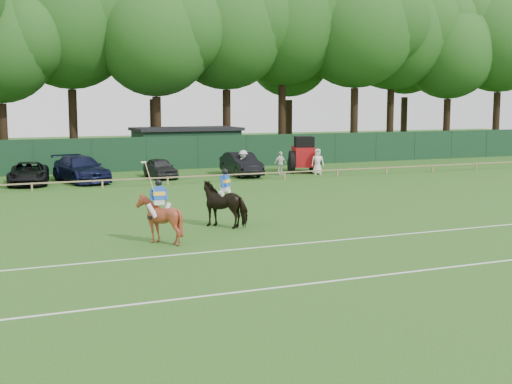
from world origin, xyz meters
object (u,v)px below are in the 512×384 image
suv_black (29,173)px  horse_chestnut (159,219)px  hatch_grey (160,168)px  utility_shed (186,146)px  estate_black (241,164)px  spectator_left (243,164)px  tractor (303,155)px  spectator_right (318,162)px  horse_dark (225,204)px  spectator_mid (280,163)px  sedan_navy (81,169)px

suv_black → horse_chestnut: bearing=-74.0°
hatch_grey → utility_shed: size_ratio=0.47×
estate_black → spectator_left: bearing=-100.6°
hatch_grey → tractor: 10.55m
estate_black → tractor: tractor is taller
spectator_left → spectator_right: 5.44m
hatch_grey → horse_dark: bearing=-98.6°
horse_chestnut → tractor: tractor is taller
horse_dark → tractor: size_ratio=0.61×
spectator_left → spectator_mid: bearing=-10.9°
utility_shed → suv_black: bearing=-146.3°
suv_black → sedan_navy: size_ratio=0.87×
spectator_left → utility_shed: size_ratio=0.22×
estate_black → tractor: (4.97, 0.30, 0.43)m
spectator_left → spectator_mid: 2.86m
estate_black → spectator_left: size_ratio=2.66×
horse_chestnut → spectator_right: (16.47, 18.50, 0.02)m
spectator_left → tractor: size_ratio=0.51×
sedan_navy → spectator_right: bearing=-18.6°
suv_black → horse_dark: bearing=-63.0°
spectator_left → horse_chestnut: bearing=-133.8°
tractor → suv_black: bearing=-161.1°
hatch_grey → utility_shed: bearing=60.3°
sedan_navy → estate_black: (10.80, -0.54, -0.03)m
spectator_right → horse_chestnut: bearing=-115.9°
spectator_mid → spectator_right: 2.66m
horse_dark → spectator_left: bearing=-158.4°
horse_chestnut → spectator_mid: bearing=-121.3°
hatch_grey → spectator_left: bearing=-17.7°
sedan_navy → tractor: 15.78m
spectator_left → tractor: (5.17, 1.11, 0.32)m
sedan_navy → horse_chestnut: bearing=-103.0°
hatch_grey → spectator_mid: (8.22, -1.42, 0.15)m
utility_shed → estate_black: bearing=-82.8°
horse_chestnut → suv_black: horse_chestnut is taller
suv_black → utility_shed: 15.49m
estate_black → utility_shed: 9.06m
horse_dark → spectator_left: (7.68, 16.90, -0.02)m
hatch_grey → estate_black: estate_black is taller
utility_shed → tractor: bearing=-54.8°
estate_black → utility_shed: utility_shed is taller
suv_black → estate_black: 14.01m
spectator_mid → utility_shed: (-3.80, 9.63, 0.72)m
spectator_left → spectator_right: spectator_left is taller
estate_black → spectator_left: (-0.19, -0.81, 0.11)m
horse_dark → spectator_mid: horse_dark is taller
suv_black → hatch_grey: size_ratio=1.27×
horse_dark → suv_black: size_ratio=0.44×
suv_black → hatch_grey: bearing=10.8°
sedan_navy → utility_shed: utility_shed is taller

